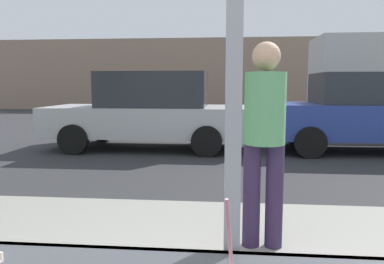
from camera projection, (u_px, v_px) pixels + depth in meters
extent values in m
plane|color=#2D2D30|center=(228.00, 145.00, 9.14)|extent=(60.00, 60.00, 0.00)
cube|color=#2A2C30|center=(232.00, 255.00, 1.15)|extent=(2.27, 0.02, 0.02)
cube|color=#9E9EA3|center=(235.00, 1.00, 1.10)|extent=(0.05, 0.08, 1.51)
cube|color=gray|center=(228.00, 75.00, 22.01)|extent=(28.00, 1.20, 4.15)
cylinder|color=pink|center=(230.00, 250.00, 0.68)|extent=(0.02, 0.04, 0.20)
cube|color=#BCBCC1|center=(148.00, 120.00, 8.66)|extent=(4.55, 1.88, 0.65)
cube|color=#282D33|center=(155.00, 89.00, 8.56)|extent=(2.37, 1.66, 0.78)
cylinder|color=black|center=(211.00, 130.00, 9.50)|extent=(0.64, 0.18, 0.64)
cylinder|color=black|center=(207.00, 141.00, 7.64)|extent=(0.64, 0.18, 0.64)
cylinder|color=black|center=(103.00, 129.00, 9.77)|extent=(0.64, 0.18, 0.64)
cylinder|color=black|center=(73.00, 139.00, 7.91)|extent=(0.64, 0.18, 0.64)
cube|color=#283D93|center=(365.00, 120.00, 8.21)|extent=(4.39, 1.80, 0.74)
cube|color=#282D33|center=(369.00, 88.00, 8.12)|extent=(2.28, 1.59, 0.66)
cylinder|color=black|center=(294.00, 131.00, 9.27)|extent=(0.64, 0.18, 0.64)
cylinder|color=black|center=(310.00, 142.00, 7.49)|extent=(0.64, 0.18, 0.64)
cylinder|color=black|center=(349.00, 113.00, 13.56)|extent=(0.90, 0.24, 0.90)
cylinder|color=black|center=(373.00, 119.00, 11.39)|extent=(0.90, 0.24, 0.90)
cylinder|color=#312444|center=(252.00, 195.00, 3.01)|extent=(0.14, 0.14, 0.84)
cylinder|color=#312444|center=(274.00, 196.00, 2.99)|extent=(0.14, 0.14, 0.84)
cylinder|color=#599C67|center=(265.00, 108.00, 2.91)|extent=(0.32, 0.32, 0.56)
sphere|color=tan|center=(266.00, 56.00, 2.86)|extent=(0.22, 0.22, 0.22)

